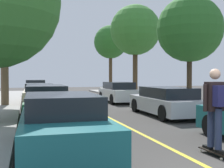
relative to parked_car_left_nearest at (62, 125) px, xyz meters
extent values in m
cube|color=gold|center=(2.52, 1.88, -0.65)|extent=(0.12, 39.20, 0.01)
cube|color=#196066|center=(0.00, -0.05, -0.12)|extent=(1.82, 4.05, 0.69)
cube|color=black|center=(0.00, 0.17, 0.44)|extent=(1.58, 2.38, 0.45)
cylinder|color=black|center=(0.78, -1.38, -0.33)|extent=(0.23, 0.64, 0.64)
cylinder|color=black|center=(-0.84, -1.34, -0.33)|extent=(0.23, 0.64, 0.64)
cylinder|color=black|center=(0.83, 1.24, -0.33)|extent=(0.23, 0.64, 0.64)
cylinder|color=black|center=(-0.78, 1.27, -0.33)|extent=(0.23, 0.64, 0.64)
cube|color=#1E5B33|center=(0.00, 5.56, -0.17)|extent=(1.78, 4.49, 0.60)
cube|color=black|center=(0.00, 5.72, 0.42)|extent=(1.55, 2.99, 0.57)
cylinder|color=black|center=(0.76, 4.01, -0.33)|extent=(0.23, 0.64, 0.64)
cylinder|color=black|center=(-0.82, 4.04, -0.33)|extent=(0.23, 0.64, 0.64)
cylinder|color=black|center=(0.82, 7.07, -0.33)|extent=(0.23, 0.64, 0.64)
cylinder|color=black|center=(-0.76, 7.10, -0.33)|extent=(0.23, 0.64, 0.64)
cube|color=#BCAD89|center=(0.00, 12.17, -0.15)|extent=(1.93, 4.68, 0.63)
cube|color=black|center=(0.00, 12.34, 0.38)|extent=(1.66, 2.66, 0.44)
cylinder|color=black|center=(0.81, 10.54, -0.33)|extent=(0.24, 0.65, 0.64)
cylinder|color=black|center=(-0.89, 10.58, -0.33)|extent=(0.24, 0.65, 0.64)
cylinder|color=black|center=(0.88, 13.77, -0.33)|extent=(0.24, 0.65, 0.64)
cylinder|color=black|center=(-0.81, 13.81, -0.33)|extent=(0.24, 0.65, 0.64)
cube|color=white|center=(0.00, 19.34, -0.10)|extent=(1.80, 4.57, 0.74)
cube|color=black|center=(0.00, 19.49, 0.50)|extent=(1.57, 3.10, 0.46)
cylinder|color=black|center=(0.79, 17.76, -0.33)|extent=(0.23, 0.64, 0.64)
cylinder|color=black|center=(-0.83, 17.78, -0.33)|extent=(0.23, 0.64, 0.64)
cylinder|color=black|center=(0.83, 20.90, -0.33)|extent=(0.23, 0.64, 0.64)
cylinder|color=black|center=(-0.79, 20.92, -0.33)|extent=(0.23, 0.64, 0.64)
cylinder|color=black|center=(4.24, 0.64, -0.33)|extent=(0.23, 0.64, 0.64)
cube|color=#B7B7BC|center=(5.04, 5.02, -0.16)|extent=(1.79, 4.46, 0.61)
cube|color=black|center=(5.04, 4.82, 0.37)|extent=(1.56, 2.80, 0.45)
cylinder|color=black|center=(4.27, 6.55, -0.33)|extent=(0.23, 0.64, 0.64)
cylinder|color=black|center=(5.87, 6.52, -0.33)|extent=(0.23, 0.64, 0.64)
cylinder|color=black|center=(4.22, 3.51, -0.33)|extent=(0.23, 0.64, 0.64)
cylinder|color=black|center=(5.81, 3.49, -0.33)|extent=(0.23, 0.64, 0.64)
cube|color=white|center=(5.04, 11.60, -0.12)|extent=(1.79, 4.20, 0.69)
cube|color=black|center=(5.04, 11.63, 0.45)|extent=(1.55, 2.49, 0.45)
cylinder|color=black|center=(4.26, 12.99, -0.33)|extent=(0.23, 0.64, 0.64)
cylinder|color=black|center=(5.86, 12.97, -0.33)|extent=(0.23, 0.64, 0.64)
cylinder|color=black|center=(4.22, 10.22, -0.33)|extent=(0.23, 0.64, 0.64)
cylinder|color=black|center=(5.82, 10.20, -0.33)|extent=(0.23, 0.64, 0.64)
cylinder|color=brown|center=(-1.87, 10.45, 1.21)|extent=(0.41, 0.41, 3.44)
sphere|color=olive|center=(-1.87, 10.45, 4.15)|extent=(3.78, 3.78, 3.78)
cylinder|color=#3D2D1E|center=(6.91, 6.13, 0.89)|extent=(0.25, 0.25, 2.80)
sphere|color=#2D6B28|center=(6.91, 6.13, 3.36)|extent=(3.21, 3.21, 3.21)
cylinder|color=#4C3823|center=(6.91, 13.45, 1.37)|extent=(0.35, 0.35, 3.75)
sphere|color=#3D7F33|center=(6.91, 13.45, 4.43)|extent=(3.67, 3.67, 3.67)
cylinder|color=#4C3823|center=(6.91, 19.86, 1.47)|extent=(0.32, 0.32, 3.96)
sphere|color=#2D6B28|center=(6.91, 19.86, 4.28)|extent=(3.13, 3.13, 3.13)
cube|color=black|center=(3.14, -0.99, -0.56)|extent=(0.26, 0.85, 0.02)
cylinder|color=beige|center=(3.03, -0.66, -0.62)|extent=(0.03, 0.06, 0.06)
cylinder|color=beige|center=(3.22, -0.65, -0.62)|extent=(0.03, 0.06, 0.06)
cylinder|color=beige|center=(3.06, -1.34, -0.62)|extent=(0.03, 0.06, 0.06)
cube|color=#99999E|center=(3.13, -0.65, -0.58)|extent=(0.10, 0.04, 0.02)
cube|color=black|center=(3.13, -0.77, -0.52)|extent=(0.11, 0.26, 0.06)
cube|color=black|center=(3.15, -1.21, -0.52)|extent=(0.11, 0.26, 0.06)
cylinder|color=#283351|center=(3.14, -0.87, -0.05)|extent=(0.16, 0.16, 0.87)
cylinder|color=#283351|center=(3.15, -1.12, -0.05)|extent=(0.16, 0.16, 0.87)
cube|color=black|center=(3.14, -0.99, 0.64)|extent=(0.41, 0.24, 0.63)
sphere|color=tan|center=(3.14, -0.99, 1.11)|extent=(0.23, 0.23, 0.23)
cylinder|color=black|center=(2.90, -1.00, 0.61)|extent=(0.09, 0.09, 0.58)
cylinder|color=black|center=(3.39, -0.98, 0.61)|extent=(0.09, 0.09, 0.58)
cube|color=#1E1E4C|center=(3.15, -1.19, 0.66)|extent=(0.31, 0.19, 0.44)
camera|label=1|loc=(-0.75, -6.29, 1.08)|focal=46.21mm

